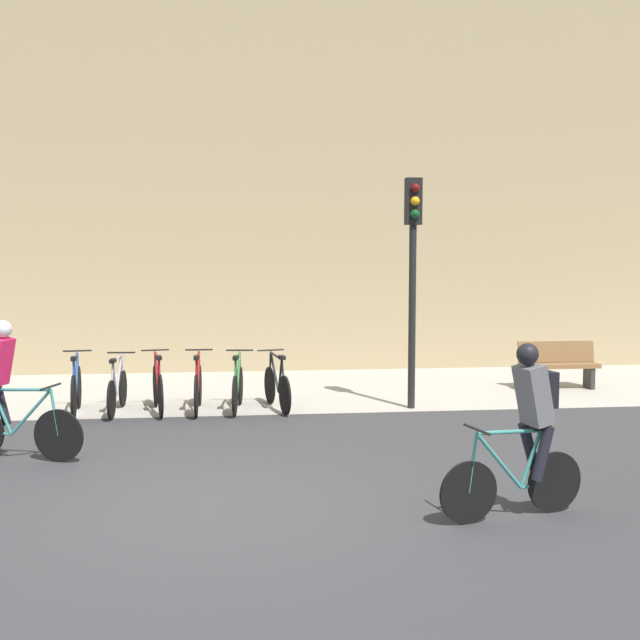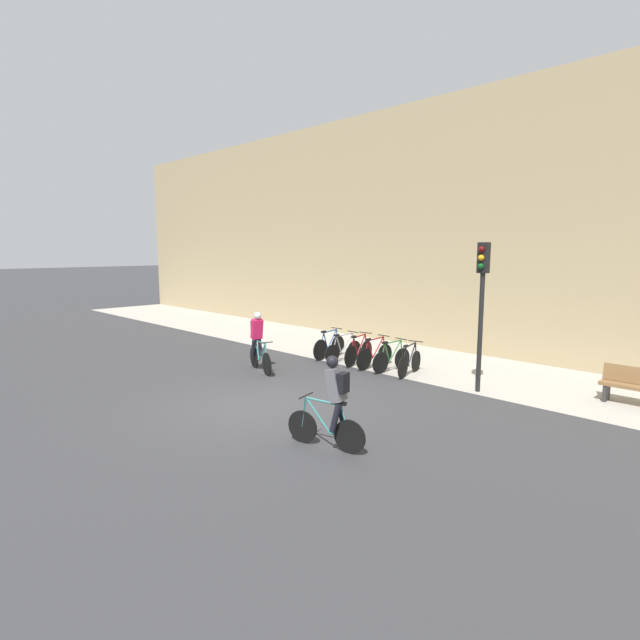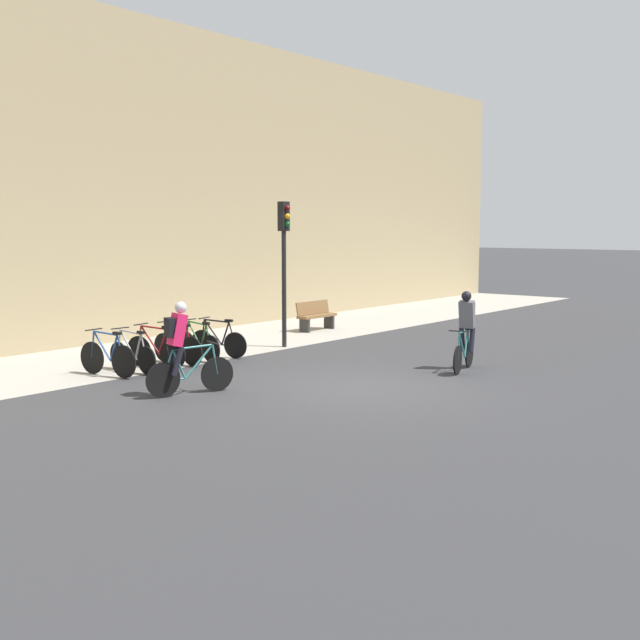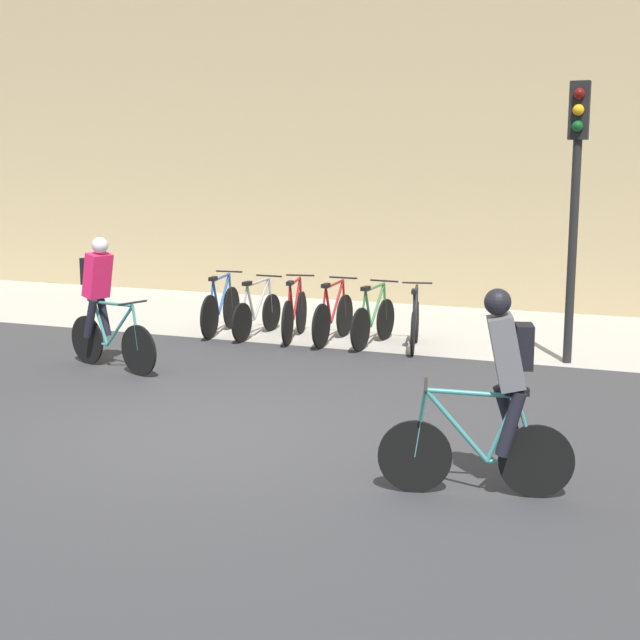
{
  "view_description": "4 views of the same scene",
  "coord_description": "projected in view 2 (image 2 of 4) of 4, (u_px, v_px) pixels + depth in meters",
  "views": [
    {
      "loc": [
        0.17,
        -8.17,
        2.71
      ],
      "look_at": [
        1.44,
        3.46,
        1.62
      ],
      "focal_mm": 45.0,
      "sensor_mm": 36.0,
      "label": 1
    },
    {
      "loc": [
        9.06,
        -6.92,
        3.63
      ],
      "look_at": [
        -1.15,
        3.3,
        1.58
      ],
      "focal_mm": 28.0,
      "sensor_mm": 36.0,
      "label": 2
    },
    {
      "loc": [
        -12.62,
        -9.07,
        3.15
      ],
      "look_at": [
        1.25,
        2.07,
        1.08
      ],
      "focal_mm": 45.0,
      "sensor_mm": 36.0,
      "label": 3
    },
    {
      "loc": [
        4.28,
        -7.73,
        2.76
      ],
      "look_at": [
        0.39,
        2.32,
        0.84
      ],
      "focal_mm": 50.0,
      "sensor_mm": 36.0,
      "label": 4
    }
  ],
  "objects": [
    {
      "name": "ground",
      "position": [
        255.0,
        406.0,
        11.69
      ],
      "size": [
        200.0,
        200.0,
        0.0
      ],
      "primitive_type": "plane",
      "color": "#333335"
    },
    {
      "name": "kerb_strip",
      "position": [
        418.0,
        360.0,
        16.42
      ],
      "size": [
        44.0,
        4.5,
        0.01
      ],
      "primitive_type": "cube",
      "color": "#A39E93",
      "rests_on": "ground"
    },
    {
      "name": "cyclist_grey",
      "position": [
        333.0,
        400.0,
        8.99
      ],
      "size": [
        1.59,
        0.59,
        1.75
      ],
      "color": "black",
      "rests_on": "ground"
    },
    {
      "name": "parked_bike_3",
      "position": [
        375.0,
        355.0,
        15.4
      ],
      "size": [
        0.46,
        1.68,
        0.97
      ],
      "color": "black",
      "rests_on": "ground"
    },
    {
      "name": "parked_bike_2",
      "position": [
        359.0,
        352.0,
        15.85
      ],
      "size": [
        0.46,
        1.65,
        0.98
      ],
      "color": "black",
      "rests_on": "ground"
    },
    {
      "name": "parked_bike_4",
      "position": [
        392.0,
        358.0,
        14.94
      ],
      "size": [
        0.46,
        1.59,
        0.96
      ],
      "color": "black",
      "rests_on": "ground"
    },
    {
      "name": "building_facade",
      "position": [
        463.0,
        225.0,
        17.58
      ],
      "size": [
        44.0,
        0.6,
        8.98
      ],
      "primitive_type": "cube",
      "color": "tan",
      "rests_on": "ground"
    },
    {
      "name": "parked_bike_5",
      "position": [
        410.0,
        362.0,
        14.49
      ],
      "size": [
        0.49,
        1.58,
        0.95
      ],
      "color": "black",
      "rests_on": "ground"
    },
    {
      "name": "parked_bike_1",
      "position": [
        343.0,
        350.0,
        16.31
      ],
      "size": [
        0.46,
        1.64,
        0.94
      ],
      "color": "black",
      "rests_on": "ground"
    },
    {
      "name": "bench",
      "position": [
        636.0,
        386.0,
        11.63
      ],
      "size": [
        1.49,
        0.44,
        0.89
      ],
      "color": "brown",
      "rests_on": "ground"
    },
    {
      "name": "parked_bike_0",
      "position": [
        329.0,
        346.0,
        16.76
      ],
      "size": [
        0.46,
        1.66,
        0.98
      ],
      "color": "black",
      "rests_on": "ground"
    },
    {
      "name": "traffic_light_pole",
      "position": [
        482.0,
        290.0,
        12.49
      ],
      "size": [
        0.26,
        0.3,
        3.81
      ],
      "color": "black",
      "rests_on": "ground"
    },
    {
      "name": "cyclist_pink",
      "position": [
        258.0,
        339.0,
        15.01
      ],
      "size": [
        1.7,
        0.66,
        1.78
      ],
      "color": "black",
      "rests_on": "ground"
    }
  ]
}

